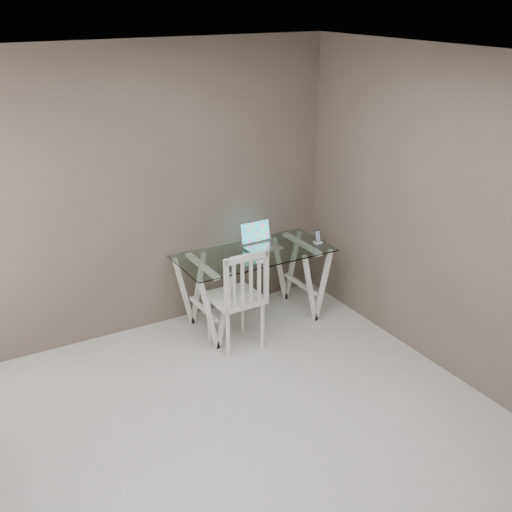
{
  "coord_description": "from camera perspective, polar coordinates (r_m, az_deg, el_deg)",
  "views": [
    {
      "loc": [
        -1.83,
        -3.14,
        3.09
      ],
      "look_at": [
        0.84,
        1.49,
        0.85
      ],
      "focal_mm": 45.0,
      "sensor_mm": 36.0,
      "label": 1
    }
  ],
  "objects": [
    {
      "name": "keyboard",
      "position": [
        6.03,
        -0.91,
        -0.07
      ],
      "size": [
        0.3,
        0.13,
        0.01
      ],
      "primitive_type": "cube",
      "color": "silver",
      "rests_on": "desk"
    },
    {
      "name": "chair",
      "position": [
        5.77,
        -1.46,
        -3.49
      ],
      "size": [
        0.46,
        0.46,
        0.98
      ],
      "rotation": [
        0.0,
        0.0,
        0.02
      ],
      "color": "silver",
      "rests_on": "ground"
    },
    {
      "name": "room",
      "position": [
        3.87,
        -0.72,
        1.99
      ],
      "size": [
        4.5,
        4.52,
        2.71
      ],
      "color": "beige",
      "rests_on": "ground"
    },
    {
      "name": "mouse",
      "position": [
        5.89,
        0.48,
        -0.49
      ],
      "size": [
        0.12,
        0.07,
        0.04
      ],
      "primitive_type": "ellipsoid",
      "color": "white",
      "rests_on": "desk"
    },
    {
      "name": "desk",
      "position": [
        6.28,
        -0.18,
        -2.75
      ],
      "size": [
        1.5,
        0.7,
        0.75
      ],
      "color": "silver",
      "rests_on": "ground"
    },
    {
      "name": "laptop",
      "position": [
        6.26,
        0.3,
        1.36
      ],
      "size": [
        0.34,
        0.28,
        0.24
      ],
      "color": "#B9B9BE",
      "rests_on": "desk"
    },
    {
      "name": "phone_dock",
      "position": [
        6.38,
        5.51,
        1.47
      ],
      "size": [
        0.07,
        0.07,
        0.13
      ],
      "color": "white",
      "rests_on": "desk"
    }
  ]
}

